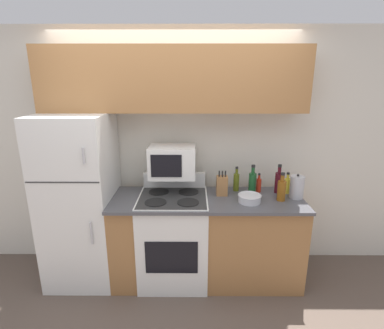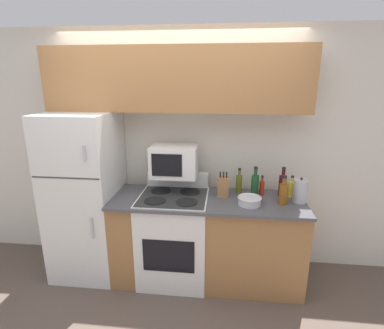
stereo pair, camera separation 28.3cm
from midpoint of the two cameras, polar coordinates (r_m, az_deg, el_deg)
The scene contains 16 objects.
ground_plane at distance 3.20m, azimuth -6.39°, elevation -23.71°, with size 12.00×12.00×0.00m, color brown.
wall_back at distance 3.28m, azimuth -5.64°, elevation 2.50°, with size 8.00×0.05×2.55m.
lower_cabinets at distance 3.17m, azimuth 0.17°, elevation -13.95°, with size 1.88×0.66×0.91m.
refrigerator at distance 3.29m, azimuth -22.80°, elevation -6.25°, with size 0.67×0.73×1.73m.
upper_cabinets at distance 2.99m, azimuth -6.45°, elevation 15.79°, with size 2.55×0.35×0.61m.
stove at distance 3.17m, azimuth -6.15°, elevation -13.65°, with size 0.68×0.64×1.08m.
microwave at distance 3.01m, azimuth -6.49°, elevation 0.51°, with size 0.46×0.32×0.31m.
knife_block at distance 3.00m, azimuth 3.05°, elevation -4.06°, with size 0.11×0.09×0.26m.
bowl at distance 2.88m, azimuth 8.15°, elevation -6.41°, with size 0.22×0.22×0.08m.
bottle_wine_green at distance 3.08m, azimuth 8.87°, elevation -3.39°, with size 0.08×0.08×0.30m.
bottle_hot_sauce at distance 3.14m, azimuth 10.09°, elevation -3.84°, with size 0.05×0.05×0.20m.
bottle_wine_red at distance 3.15m, azimuth 13.72°, elevation -3.23°, with size 0.08×0.08×0.30m.
bottle_olive_oil at distance 3.13m, azimuth 5.89°, elevation -3.25°, with size 0.06×0.06×0.26m.
bottle_cooking_spray at distance 3.17m, azimuth 15.27°, elevation -3.85°, with size 0.06×0.06×0.22m.
bottle_whiskey at distance 2.95m, azimuth 14.09°, elevation -4.72°, with size 0.08×0.08×0.28m.
kettle at distance 3.06m, azimuth 16.88°, elevation -4.17°, with size 0.14×0.14×0.25m.
Camera 1 is at (0.20, -2.44, 2.05)m, focal length 28.00 mm.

